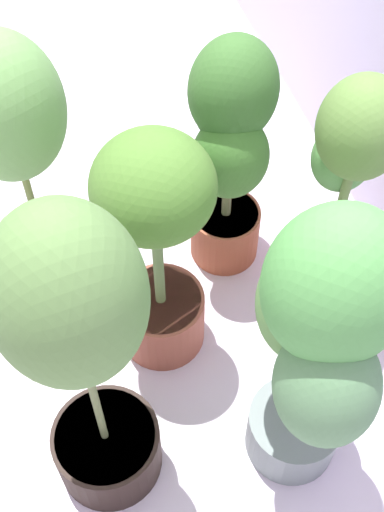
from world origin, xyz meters
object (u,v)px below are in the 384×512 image
Objects in this scene: potted_plant_back_left at (230,144)px; potted_plant_back_center at (343,190)px; potted_plant_center at (156,233)px; potted_plant_front_left at (16,142)px; potted_plant_back_right at (320,335)px; potted_plant_front_right at (83,343)px.

potted_plant_back_center is at bearing 37.73° from potted_plant_back_left.
potted_plant_front_left is at bearing -138.59° from potted_plant_center.
potted_plant_front_left is (-0.71, -0.48, -0.01)m from potted_plant_back_right.
potted_plant_front_right is at bearing 3.82° from potted_plant_front_left.
potted_plant_back_right is 0.86m from potted_plant_front_left.
potted_plant_front_right reaches higher than potted_plant_back_left.
potted_plant_front_right is at bearing -103.18° from potted_plant_back_right.
potted_plant_back_right is 1.16× the size of potted_plant_back_left.
potted_plant_front_right is 1.28× the size of potted_plant_center.
potted_plant_center is at bearing -152.20° from potted_plant_back_right.
potted_plant_back_left reaches higher than potted_plant_center.
potted_plant_back_right is at bearing 76.82° from potted_plant_front_right.
potted_plant_front_right is at bearing -67.73° from potted_plant_back_center.
potted_plant_front_right is 1.17× the size of potted_plant_back_center.
potted_plant_front_right reaches higher than potted_plant_back_right.
potted_plant_back_left is at bearing 130.50° from potted_plant_center.
potted_plant_back_center is at bearing 148.35° from potted_plant_back_right.
potted_plant_front_left is 0.53m from potted_plant_back_left.
potted_plant_front_left is 0.79m from potted_plant_back_center.
potted_plant_back_center is (0.33, 0.72, -0.05)m from potted_plant_front_left.
potted_plant_back_right is 1.19× the size of potted_plant_center.
potted_plant_back_right reaches higher than potted_plant_back_left.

